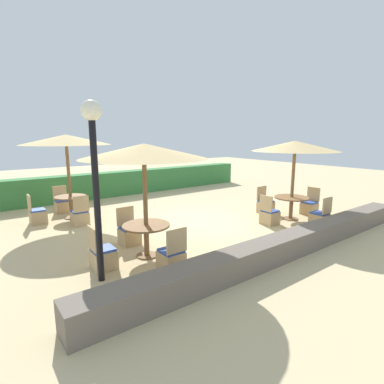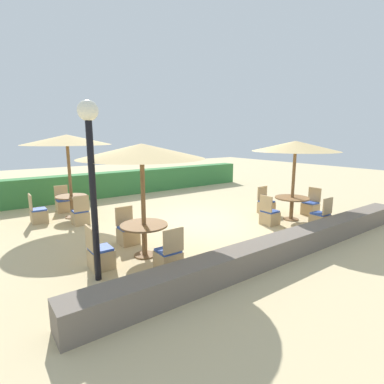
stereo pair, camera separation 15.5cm
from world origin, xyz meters
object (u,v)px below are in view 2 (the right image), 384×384
object	(u,v)px
patio_chair_front_right_north	(266,206)
patio_chair_back_left_west	(38,215)
round_table_front_right	(292,202)
patio_chair_front_right_west	(269,216)
parasol_front_left	(142,152)
patio_chair_front_left_south	(169,258)
patio_chair_front_right_east	(310,207)
parasol_front_right	(296,146)
patio_chair_front_left_west	(100,256)
round_table_front_left	(144,231)
round_table_back_left	(72,201)
patio_chair_front_right_south	(320,219)
parasol_back_left	(67,140)
lamp_post	(91,156)
patio_chair_back_left_north	(63,204)
patio_chair_front_left_north	(128,234)
patio_chair_back_left_south	(80,216)

from	to	relation	value
patio_chair_front_right_north	patio_chair_back_left_west	xyz separation A→B (m)	(-6.70, 3.43, 0.00)
round_table_front_right	patio_chair_front_right_west	size ratio (longest dim) A/B	1.17
parasol_front_left	patio_chair_front_right_west	world-z (taller)	parasol_front_left
patio_chair_front_left_south	patio_chair_front_right_east	distance (m)	6.31
parasol_front_right	patio_chair_front_right_west	size ratio (longest dim) A/B	2.90
patio_chair_front_left_west	round_table_front_left	bearing A→B (deg)	92.63
parasol_front_left	round_table_back_left	world-z (taller)	parasol_front_left
patio_chair_front_right_south	patio_chair_front_left_south	bearing A→B (deg)	177.63
parasol_back_left	round_table_back_left	bearing A→B (deg)	135.00
patio_chair_front_right_north	patio_chair_back_left_west	distance (m)	7.53
round_table_back_left	patio_chair_back_left_west	distance (m)	1.07
patio_chair_front_right_east	patio_chair_front_right_north	bearing A→B (deg)	46.01
lamp_post	patio_chair_front_right_north	bearing A→B (deg)	12.17
patio_chair_front_right_south	patio_chair_back_left_north	size ratio (longest dim) A/B	1.00
patio_chair_front_left_south	patio_chair_back_left_north	bearing A→B (deg)	95.01
parasol_front_right	patio_chair_back_left_west	bearing A→B (deg)	146.38
round_table_front_left	patio_chair_back_left_north	size ratio (longest dim) A/B	1.15
parasol_front_left	patio_chair_back_left_north	xyz separation A→B (m)	(-0.51, 5.32, -2.11)
parasol_front_right	round_table_back_left	bearing A→B (deg)	141.85
patio_chair_front_right_east	parasol_front_left	bearing A→B (deg)	88.57
parasol_front_left	patio_chair_front_right_west	xyz separation A→B (m)	(4.22, -0.09, -2.11)
parasol_front_left	patio_chair_back_left_west	xyz separation A→B (m)	(-1.48, 4.32, -2.11)
patio_chair_back_left_north	parasol_back_left	bearing A→B (deg)	92.99
patio_chair_front_right_south	parasol_front_right	bearing A→B (deg)	88.04
patio_chair_front_right_south	round_table_front_left	bearing A→B (deg)	167.18
patio_chair_front_left_south	patio_chair_back_left_west	bearing A→B (deg)	106.07
patio_chair_front_right_west	parasol_back_left	distance (m)	6.83
patio_chair_front_right_south	round_table_back_left	size ratio (longest dim) A/B	0.93
patio_chair_front_left_west	round_table_back_left	bearing A→B (deg)	172.36
patio_chair_front_left_south	patio_chair_back_left_west	xyz separation A→B (m)	(-1.52, 5.29, 0.00)
parasol_front_right	patio_chair_front_right_west	xyz separation A→B (m)	(-1.02, 0.06, -2.11)
parasol_back_left	parasol_front_left	bearing A→B (deg)	-83.97
round_table_back_left	patio_chair_front_right_north	bearing A→B (deg)	-31.23
patio_chair_back_left_west	patio_chair_back_left_north	distance (m)	1.39
patio_chair_front_left_west	patio_chair_front_right_south	size ratio (longest dim) A/B	1.00
patio_chair_back_left_north	patio_chair_front_right_north	bearing A→B (deg)	142.25
patio_chair_front_left_north	round_table_front_right	xyz separation A→B (m)	(5.22, -1.10, 0.33)
patio_chair_front_right_west	patio_chair_back_left_north	bearing A→B (deg)	-138.87
round_table_back_left	patio_chair_back_left_west	size ratio (longest dim) A/B	1.07
parasol_front_right	patio_chair_front_left_north	bearing A→B (deg)	168.09
patio_chair_front_left_south	parasol_back_left	distance (m)	5.80
patio_chair_back_left_south	patio_chair_back_left_west	distance (m)	1.40
round_table_back_left	patio_chair_back_left_west	world-z (taller)	patio_chair_back_left_west
patio_chair_front_left_west	round_table_front_right	distance (m)	6.29
lamp_post	round_table_front_left	bearing A→B (deg)	22.02
parasol_front_left	patio_chair_front_left_south	xyz separation A→B (m)	(0.04, -0.97, -2.11)
parasol_front_right	round_table_front_right	world-z (taller)	parasol_front_right
patio_chair_front_left_south	patio_chair_front_right_west	world-z (taller)	same
round_table_back_left	patio_chair_back_left_south	bearing A→B (deg)	-90.62
round_table_front_left	patio_chair_back_left_north	bearing A→B (deg)	95.47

